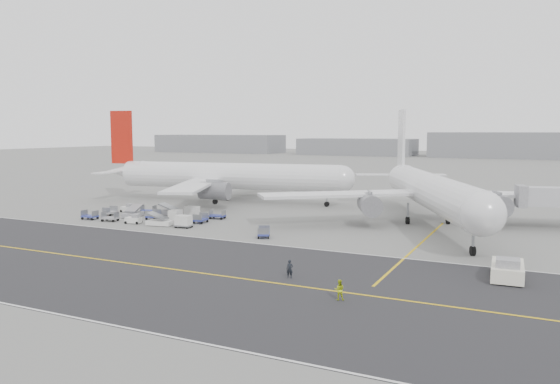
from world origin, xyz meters
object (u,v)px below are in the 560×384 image
at_px(ground_crew_a, 290,269).
at_px(pushback_tug, 507,270).
at_px(airliner_a, 223,176).
at_px(ground_crew_b, 339,290).
at_px(airliner_b, 429,190).

bearing_deg(ground_crew_a, pushback_tug, 10.69).
relative_size(airliner_a, ground_crew_b, 29.97).
height_order(pushback_tug, ground_crew_a, pushback_tug).
xyz_separation_m(airliner_a, ground_crew_a, (37.21, -47.42, -4.58)).
bearing_deg(ground_crew_a, ground_crew_b, -47.69).
bearing_deg(airliner_b, ground_crew_b, -113.61).
bearing_deg(ground_crew_b, pushback_tug, -153.76).
distance_m(airliner_b, ground_crew_a, 39.32).
distance_m(airliner_b, pushback_tug, 32.56).
distance_m(airliner_b, ground_crew_b, 43.35).
xyz_separation_m(ground_crew_a, ground_crew_b, (6.91, -4.59, -0.01)).
xyz_separation_m(pushback_tug, ground_crew_b, (-12.88, -13.73, -0.05)).
height_order(airliner_a, ground_crew_a, airliner_a).
height_order(airliner_a, pushback_tug, airliner_a).
bearing_deg(pushback_tug, airliner_b, 111.14).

